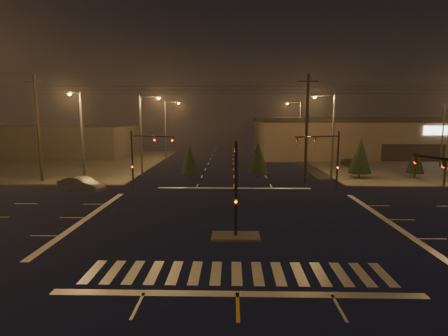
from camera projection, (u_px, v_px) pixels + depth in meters
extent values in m
plane|color=black|center=(235.00, 219.00, 25.72)|extent=(140.00, 140.00, 0.00)
cube|color=#484641|center=(425.00, 164.00, 54.70)|extent=(36.00, 36.00, 0.12)
cube|color=#484641|center=(47.00, 163.00, 56.04)|extent=(36.00, 36.00, 0.12)
cube|color=#484641|center=(236.00, 236.00, 21.75)|extent=(3.00, 1.60, 0.15)
cube|color=beige|center=(237.00, 273.00, 16.82)|extent=(15.00, 2.60, 0.01)
cube|color=beige|center=(237.00, 294.00, 14.84)|extent=(16.00, 0.50, 0.01)
cube|color=beige|center=(234.00, 188.00, 36.59)|extent=(16.00, 0.50, 0.01)
cube|color=#6F5C4F|center=(408.00, 136.00, 69.90)|extent=(60.00, 28.00, 7.00)
cube|color=black|center=(409.00, 119.00, 69.41)|extent=(60.20, 28.20, 0.80)
cube|color=#44403C|center=(53.00, 140.00, 67.62)|extent=(30.00, 18.00, 5.60)
cylinder|color=black|center=(236.00, 190.00, 21.32)|extent=(0.18, 0.18, 6.00)
cylinder|color=black|center=(236.00, 146.00, 23.18)|extent=(0.12, 4.50, 0.12)
imported|color=#594707|center=(235.00, 145.00, 25.19)|extent=(0.16, 0.20, 1.00)
cube|color=#594707|center=(236.00, 201.00, 21.42)|extent=(0.25, 0.18, 0.35)
cylinder|color=black|center=(338.00, 161.00, 35.42)|extent=(0.18, 0.18, 6.00)
cylinder|color=black|center=(317.00, 137.00, 34.26)|extent=(4.74, 1.82, 0.12)
imported|color=#594707|center=(297.00, 137.00, 33.55)|extent=(0.24, 0.22, 1.00)
cube|color=#594707|center=(337.00, 168.00, 35.53)|extent=(0.25, 0.18, 0.35)
cylinder|color=black|center=(132.00, 160.00, 35.89)|extent=(0.18, 0.18, 6.00)
cylinder|color=black|center=(152.00, 136.00, 34.62)|extent=(4.74, 1.82, 0.12)
imported|color=#594707|center=(172.00, 137.00, 33.82)|extent=(0.24, 0.22, 1.00)
cube|color=#594707|center=(133.00, 167.00, 36.00)|extent=(0.25, 0.18, 0.35)
imported|color=#594707|center=(416.00, 156.00, 17.86)|extent=(0.22, 0.24, 1.00)
cylinder|color=#38383A|center=(141.00, 136.00, 43.03)|extent=(0.24, 0.24, 10.00)
cylinder|color=#38383A|center=(149.00, 97.00, 42.30)|extent=(2.40, 0.14, 0.14)
cube|color=#38383A|center=(158.00, 97.00, 42.28)|extent=(0.70, 0.30, 0.18)
sphere|color=#FF9A2D|center=(158.00, 98.00, 42.30)|extent=(0.32, 0.32, 0.32)
cylinder|color=#38383A|center=(165.00, 131.00, 58.85)|extent=(0.24, 0.24, 10.00)
cylinder|color=#38383A|center=(172.00, 102.00, 58.12)|extent=(2.40, 0.14, 0.14)
cube|color=#38383A|center=(178.00, 102.00, 58.10)|extent=(0.70, 0.30, 0.18)
sphere|color=#FF9A2D|center=(178.00, 103.00, 58.12)|extent=(0.32, 0.32, 0.32)
cylinder|color=#38383A|center=(333.00, 138.00, 40.54)|extent=(0.24, 0.24, 10.00)
cylinder|color=#38383A|center=(324.00, 96.00, 39.86)|extent=(2.40, 0.14, 0.14)
cube|color=#38383A|center=(315.00, 96.00, 39.89)|extent=(0.70, 0.30, 0.18)
sphere|color=#FF9A2D|center=(315.00, 97.00, 39.91)|extent=(0.32, 0.32, 0.32)
cylinder|color=#38383A|center=(300.00, 131.00, 60.32)|extent=(0.24, 0.24, 10.00)
cylinder|color=#38383A|center=(294.00, 102.00, 59.64)|extent=(2.40, 0.14, 0.14)
cube|color=#38383A|center=(287.00, 103.00, 59.67)|extent=(0.70, 0.30, 0.18)
sphere|color=#FF9A2D|center=(287.00, 103.00, 59.69)|extent=(0.32, 0.32, 0.32)
cylinder|color=#38383A|center=(82.00, 140.00, 36.71)|extent=(0.24, 0.24, 10.00)
cylinder|color=#38383A|center=(74.00, 93.00, 34.81)|extent=(0.14, 2.40, 0.14)
cube|color=#38383A|center=(69.00, 92.00, 33.73)|extent=(0.30, 0.70, 0.18)
sphere|color=#FF9A2D|center=(69.00, 94.00, 33.75)|extent=(0.32, 0.32, 0.32)
cylinder|color=#38383A|center=(448.00, 140.00, 35.86)|extent=(0.24, 0.24, 10.00)
cylinder|color=black|center=(38.00, 129.00, 39.17)|extent=(0.32, 0.32, 12.00)
cube|color=black|center=(35.00, 82.00, 38.40)|extent=(2.20, 0.12, 0.12)
cylinder|color=black|center=(307.00, 130.00, 38.50)|extent=(0.32, 0.32, 12.00)
cube|color=black|center=(308.00, 81.00, 37.73)|extent=(2.20, 0.12, 0.12)
cylinder|color=black|center=(359.00, 176.00, 42.07)|extent=(0.18, 0.18, 0.70)
cone|color=black|center=(360.00, 156.00, 41.70)|extent=(2.70, 2.70, 4.21)
cylinder|color=black|center=(415.00, 176.00, 42.07)|extent=(0.18, 0.18, 0.70)
cone|color=black|center=(416.00, 160.00, 41.79)|extent=(2.00, 2.00, 3.12)
cylinder|color=black|center=(190.00, 177.00, 41.54)|extent=(0.18, 0.18, 0.70)
cone|color=black|center=(190.00, 160.00, 41.25)|extent=(2.13, 2.13, 3.32)
cylinder|color=black|center=(258.00, 176.00, 42.13)|extent=(0.18, 0.18, 0.70)
cone|color=black|center=(258.00, 157.00, 41.79)|extent=(2.47, 2.47, 3.87)
imported|color=black|center=(350.00, 163.00, 51.62)|extent=(1.98, 3.96, 1.29)
imported|color=#585A60|center=(81.00, 184.00, 34.65)|extent=(4.98, 2.95, 1.55)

